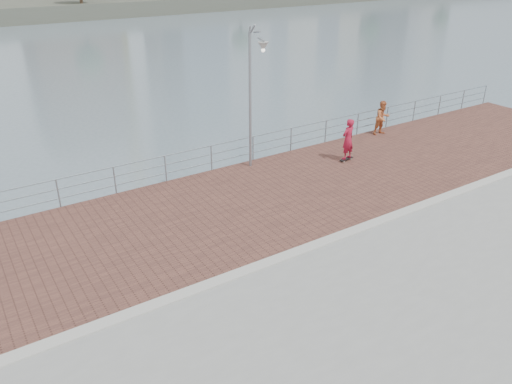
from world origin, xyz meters
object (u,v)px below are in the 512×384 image
street_lamp (256,75)px  skateboarder (348,139)px  guardrail (189,160)px  bystander (382,118)px

street_lamp → skateboarder: 5.05m
guardrail → street_lamp: street_lamp is taller
bystander → skateboarder: bearing=-151.0°
street_lamp → skateboarder: street_lamp is taller
skateboarder → bystander: skateboarder is taller
skateboarder → bystander: size_ratio=1.06×
guardrail → street_lamp: (2.63, -0.91, 3.27)m
guardrail → skateboarder: skateboarder is taller
guardrail → bystander: bystander is taller
guardrail → street_lamp: bearing=-19.1°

